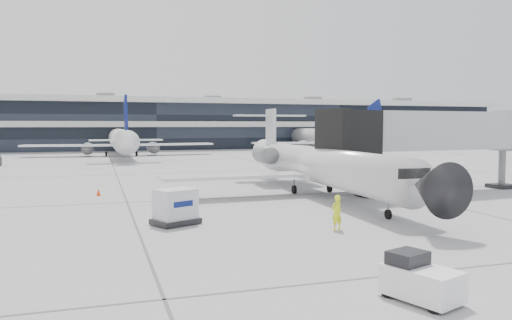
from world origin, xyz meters
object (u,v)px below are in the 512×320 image
object	(u,v)px
jet_bridge	(451,132)
baggage_tug	(419,280)
ramp_worker	(337,213)
regional_jet	(318,164)
cargo_uld	(175,207)

from	to	relation	value
jet_bridge	baggage_tug	xyz separation A→B (m)	(-17.61, -20.50, -4.14)
jet_bridge	baggage_tug	bearing A→B (deg)	-135.20
ramp_worker	baggage_tug	distance (m)	10.17
ramp_worker	baggage_tug	size ratio (longest dim) A/B	0.70
regional_jet	ramp_worker	bearing A→B (deg)	-108.34
regional_jet	baggage_tug	bearing A→B (deg)	-104.97
jet_bridge	ramp_worker	size ratio (longest dim) A/B	11.50
baggage_tug	ramp_worker	bearing A→B (deg)	57.85
regional_jet	cargo_uld	world-z (taller)	regional_jet
regional_jet	cargo_uld	bearing A→B (deg)	-143.87
regional_jet	ramp_worker	world-z (taller)	regional_jet
jet_bridge	baggage_tug	distance (m)	27.34
ramp_worker	baggage_tug	bearing A→B (deg)	59.71
jet_bridge	ramp_worker	xyz separation A→B (m)	(-15.36, -10.58, -3.89)
regional_jet	jet_bridge	size ratio (longest dim) A/B	1.46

